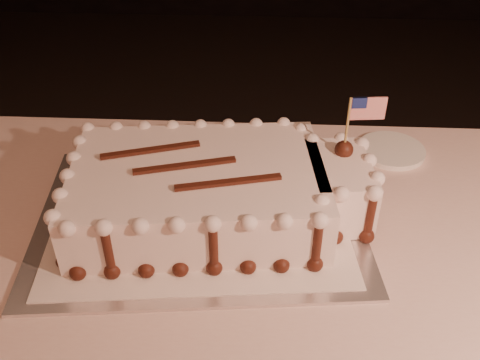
{
  "coord_description": "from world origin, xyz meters",
  "views": [
    {
      "loc": [
        -0.23,
        -0.2,
        1.44
      ],
      "look_at": [
        -0.27,
        0.62,
        0.85
      ],
      "focal_mm": 40.0,
      "sensor_mm": 36.0,
      "label": 1
    }
  ],
  "objects_px": {
    "cake_board": "(200,216)",
    "side_plate": "(391,150)",
    "banquet_table": "(354,349)",
    "sheet_cake": "(216,191)"
  },
  "relations": [
    {
      "from": "cake_board",
      "to": "side_plate",
      "type": "bearing_deg",
      "value": 25.9
    },
    {
      "from": "banquet_table",
      "to": "sheet_cake",
      "type": "xyz_separation_m",
      "value": [
        -0.32,
        0.02,
        0.44
      ]
    },
    {
      "from": "cake_board",
      "to": "sheet_cake",
      "type": "distance_m",
      "value": 0.07
    },
    {
      "from": "cake_board",
      "to": "side_plate",
      "type": "height_order",
      "value": "side_plate"
    },
    {
      "from": "banquet_table",
      "to": "sheet_cake",
      "type": "bearing_deg",
      "value": 176.57
    },
    {
      "from": "cake_board",
      "to": "side_plate",
      "type": "relative_size",
      "value": 4.04
    },
    {
      "from": "sheet_cake",
      "to": "side_plate",
      "type": "xyz_separation_m",
      "value": [
        0.39,
        0.26,
        -0.06
      ]
    },
    {
      "from": "banquet_table",
      "to": "cake_board",
      "type": "bearing_deg",
      "value": 177.48
    },
    {
      "from": "banquet_table",
      "to": "sheet_cake",
      "type": "relative_size",
      "value": 3.95
    },
    {
      "from": "banquet_table",
      "to": "sheet_cake",
      "type": "distance_m",
      "value": 0.54
    }
  ]
}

